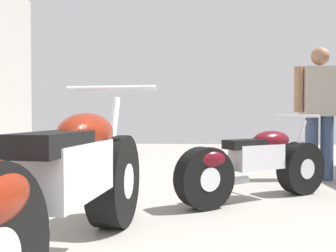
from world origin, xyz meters
The scene contains 4 objects.
ground_plane centered at (0.00, 3.12, 0.00)m, with size 15.92×15.92×0.00m, color gray.
motorcycle_maroon_cruiser centered at (-1.07, 2.13, 0.44)m, with size 0.67×2.27×1.06m.
motorcycle_black_naked centered at (0.21, 3.83, 0.36)m, with size 1.62×1.14×0.85m.
mechanic_in_blue centered at (1.27, 5.04, 0.98)m, with size 0.70×0.32×1.73m.
Camera 1 is at (-0.42, 0.31, 0.83)m, focal length 37.95 mm.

